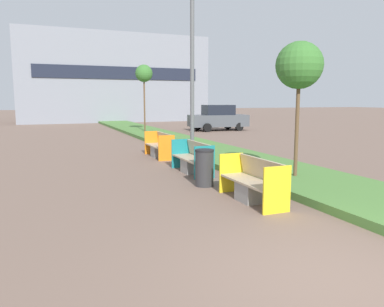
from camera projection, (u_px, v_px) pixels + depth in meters
The scene contains 11 objects.
ground_plane at pixel (342, 283), 4.54m from camera, with size 180.00×180.00×0.00m, color brown.
planter_grass_strip at pixel (199, 148), 16.73m from camera, with size 2.80×120.00×0.18m.
building_backdrop at pixel (114, 79), 38.90m from camera, with size 18.83×5.79×8.76m.
bench_yellow_frame at pixel (253, 185), 8.17m from camera, with size 0.65×1.94×0.94m.
bench_teal_frame at pixel (193, 161), 11.39m from camera, with size 0.65×1.97×0.94m.
bench_orange_frame at pixel (160, 148), 14.54m from camera, with size 0.65×1.96×0.94m.
litter_bin at pixel (204, 168), 9.61m from camera, with size 0.49×0.49×0.95m.
street_lamp_post at pixel (192, 49), 12.56m from camera, with size 0.24×0.44×7.03m.
sapling_tree_near at pixel (299, 66), 9.69m from camera, with size 1.23×1.23×3.71m.
sapling_tree_far at pixel (144, 74), 24.08m from camera, with size 1.11×1.11×4.47m.
parked_car_distant at pixel (218, 118), 27.23m from camera, with size 4.34×2.12×1.86m.
Camera 1 is at (-3.28, -3.28, 2.20)m, focal length 35.00 mm.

